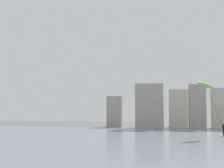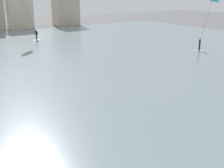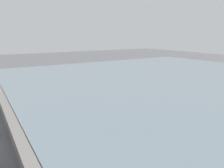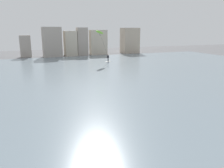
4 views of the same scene
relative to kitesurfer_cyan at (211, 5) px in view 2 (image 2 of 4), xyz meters
The scene contains 4 objects.
water_bay 26.17m from the kitesurfer_cyan, 165.79° to the left, with size 84.00×52.00×0.10m, color slate.
far_shore_buildings 38.68m from the kitesurfer_cyan, 115.43° to the left, with size 33.75×5.77×7.69m.
kitesurfer_cyan is the anchor object (origin of this frame).
kitesurfer_lime 25.78m from the kitesurfer_cyan, 133.99° to the left, with size 4.29×2.70×6.94m.
Camera 2 is at (-7.61, -0.86, 7.82)m, focal length 48.19 mm.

